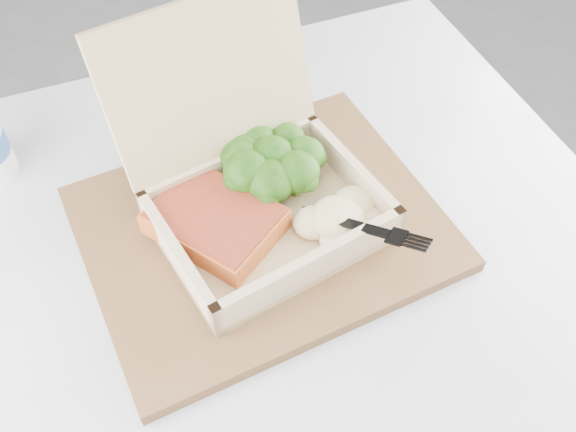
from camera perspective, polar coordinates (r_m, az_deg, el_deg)
floor at (r=1.47m, az=-17.89°, el=-11.35°), size 4.00×4.00×0.00m
cafe_table at (r=0.81m, az=-0.10°, el=-11.56°), size 0.83×0.83×0.71m
serving_tray at (r=0.68m, az=-2.32°, el=-1.08°), size 0.37×0.30×0.02m
takeout_container at (r=0.65m, az=-3.40°, el=3.70°), size 0.23×0.23×0.20m
salmon_fillet at (r=0.65m, az=-6.46°, el=-0.47°), size 0.14×0.15×0.03m
broccoli_pile at (r=0.68m, az=-1.39°, el=4.72°), size 0.12×0.12×0.04m
mashed_potatoes at (r=0.64m, az=4.47°, el=-0.15°), size 0.09×0.08×0.03m
plastic_fork at (r=0.63m, az=3.47°, el=0.19°), size 0.08×0.13×0.03m
receipt at (r=0.82m, az=-6.44°, el=9.75°), size 0.13×0.16×0.00m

